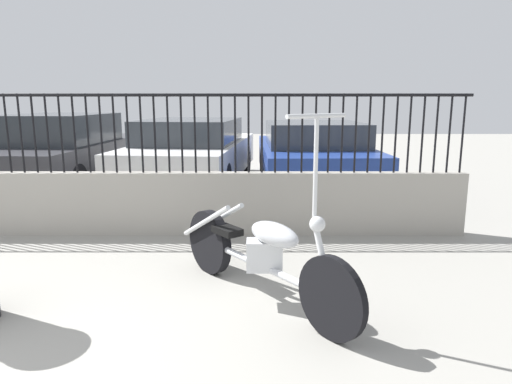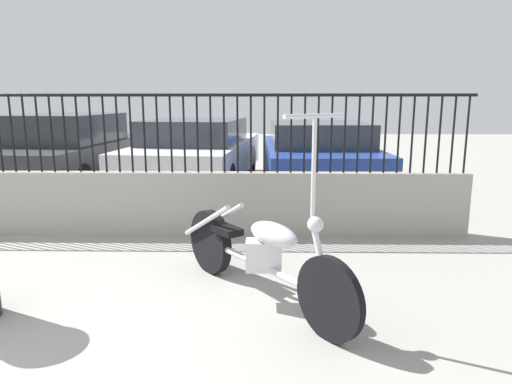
{
  "view_description": "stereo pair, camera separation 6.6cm",
  "coord_description": "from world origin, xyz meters",
  "px_view_note": "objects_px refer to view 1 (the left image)",
  "views": [
    {
      "loc": [
        2.35,
        -2.16,
        1.59
      ],
      "look_at": [
        2.34,
        2.27,
        0.7
      ],
      "focal_mm": 32.0,
      "sensor_mm": 36.0,
      "label": 1
    },
    {
      "loc": [
        2.41,
        -2.16,
        1.59
      ],
      "look_at": [
        2.34,
        2.27,
        0.7
      ],
      "focal_mm": 32.0,
      "sensor_mm": 36.0,
      "label": 2
    }
  ],
  "objects_px": {
    "car_dark_grey": "(65,151)",
    "car_white": "(194,152)",
    "car_blue": "(314,155)",
    "motorcycle_silver": "(255,250)"
  },
  "relations": [
    {
      "from": "motorcycle_silver",
      "to": "car_dark_grey",
      "type": "distance_m",
      "value": 5.91
    },
    {
      "from": "motorcycle_silver",
      "to": "car_blue",
      "type": "xyz_separation_m",
      "value": [
        1.03,
        4.61,
        0.24
      ]
    },
    {
      "from": "car_white",
      "to": "car_blue",
      "type": "height_order",
      "value": "car_white"
    },
    {
      "from": "car_dark_grey",
      "to": "car_blue",
      "type": "xyz_separation_m",
      "value": [
        4.52,
        -0.14,
        -0.05
      ]
    },
    {
      "from": "car_white",
      "to": "car_blue",
      "type": "distance_m",
      "value": 2.2
    },
    {
      "from": "motorcycle_silver",
      "to": "car_white",
      "type": "relative_size",
      "value": 0.39
    },
    {
      "from": "car_dark_grey",
      "to": "car_white",
      "type": "xyz_separation_m",
      "value": [
        2.34,
        0.14,
        -0.03
      ]
    },
    {
      "from": "motorcycle_silver",
      "to": "car_dark_grey",
      "type": "bearing_deg",
      "value": 179.06
    },
    {
      "from": "motorcycle_silver",
      "to": "car_blue",
      "type": "distance_m",
      "value": 4.73
    },
    {
      "from": "motorcycle_silver",
      "to": "car_blue",
      "type": "height_order",
      "value": "motorcycle_silver"
    }
  ]
}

